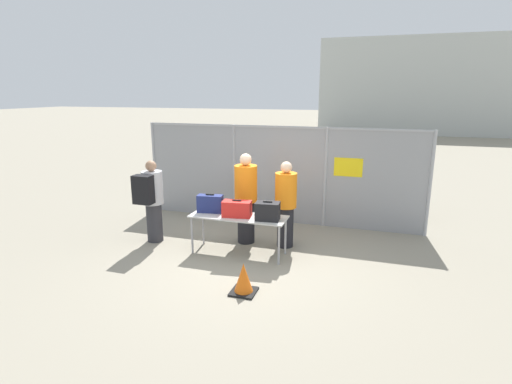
{
  "coord_description": "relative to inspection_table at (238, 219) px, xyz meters",
  "views": [
    {
      "loc": [
        2.19,
        -6.34,
        2.93
      ],
      "look_at": [
        -0.06,
        0.77,
        1.05
      ],
      "focal_mm": 28.0,
      "sensor_mm": 36.0,
      "label": 1
    }
  ],
  "objects": [
    {
      "name": "suitcase_red",
      "position": [
        -0.01,
        -0.04,
        0.21
      ],
      "size": [
        0.55,
        0.32,
        0.31
      ],
      "color": "red",
      "rests_on": "inspection_table"
    },
    {
      "name": "distant_hangar",
      "position": [
        5.23,
        27.56,
        2.6
      ],
      "size": [
        14.8,
        9.34,
        6.54
      ],
      "color": "#B2B7B2",
      "rests_on": "ground_plane"
    },
    {
      "name": "suitcase_black",
      "position": [
        0.57,
        -0.07,
        0.23
      ],
      "size": [
        0.45,
        0.32,
        0.34
      ],
      "color": "black",
      "rests_on": "inspection_table"
    },
    {
      "name": "utility_trailer",
      "position": [
        1.77,
        3.55,
        -0.24
      ],
      "size": [
        3.77,
        2.32,
        0.74
      ],
      "color": "#B2B2B7",
      "rests_on": "ground_plane"
    },
    {
      "name": "traveler_hooded",
      "position": [
        -1.83,
        0.05,
        0.23
      ],
      "size": [
        0.41,
        0.63,
        1.64
      ],
      "rotation": [
        0.0,
        0.0,
        -0.0
      ],
      "color": "#2D2D33",
      "rests_on": "ground_plane"
    },
    {
      "name": "inspection_table",
      "position": [
        0.0,
        0.0,
        0.0
      ],
      "size": [
        1.78,
        0.61,
        0.73
      ],
      "color": "#B2B2AD",
      "rests_on": "ground_plane"
    },
    {
      "name": "suitcase_navy",
      "position": [
        -0.59,
        0.07,
        0.23
      ],
      "size": [
        0.5,
        0.27,
        0.35
      ],
      "color": "navy",
      "rests_on": "inspection_table"
    },
    {
      "name": "fence_section",
      "position": [
        0.22,
        2.07,
        0.48
      ],
      "size": [
        6.44,
        0.07,
        2.2
      ],
      "color": "#9EA0A5",
      "rests_on": "ground_plane"
    },
    {
      "name": "security_worker_near",
      "position": [
        -0.06,
        0.6,
        0.26
      ],
      "size": [
        0.44,
        0.44,
        1.79
      ],
      "rotation": [
        0.0,
        0.0,
        2.86
      ],
      "color": "black",
      "rests_on": "ground_plane"
    },
    {
      "name": "security_worker_far",
      "position": [
        0.73,
        0.62,
        0.19
      ],
      "size": [
        0.41,
        0.41,
        1.67
      ],
      "rotation": [
        0.0,
        0.0,
        3.42
      ],
      "color": "black",
      "rests_on": "ground_plane"
    },
    {
      "name": "traffic_cone",
      "position": [
        0.58,
        -1.38,
        -0.45
      ],
      "size": [
        0.38,
        0.38,
        0.47
      ],
      "color": "black",
      "rests_on": "ground_plane"
    },
    {
      "name": "ground_plane",
      "position": [
        0.21,
        -0.17,
        -0.67
      ],
      "size": [
        120.0,
        120.0,
        0.0
      ],
      "primitive_type": "plane",
      "color": "gray"
    }
  ]
}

